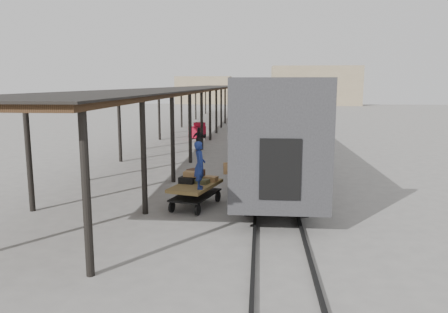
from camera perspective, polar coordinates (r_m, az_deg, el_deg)
name	(u,v)px	position (r m, az deg, el deg)	size (l,w,h in m)	color
ground	(192,199)	(17.23, -4.15, -5.62)	(160.00, 160.00, 0.00)	slate
train	(265,99)	(50.26, 5.43, 7.44)	(3.45, 76.01, 4.01)	silver
canopy	(195,89)	(40.88, -3.77, 8.83)	(4.90, 64.30, 4.15)	#422B19
rails	(265,122)	(50.63, 5.39, 4.47)	(1.54, 150.00, 0.12)	black
building_far	(315,86)	(95.12, 11.74, 9.05)	(18.00, 10.00, 8.00)	tan
building_left	(204,90)	(99.25, -2.61, 8.67)	(12.00, 8.00, 6.00)	tan
baggage_cart	(196,190)	(16.07, -3.72, -4.34)	(1.86, 2.65, 0.86)	brown
suitcase_stack	(196,177)	(16.38, -3.71, -2.69)	(1.44, 1.11, 0.43)	#3D3D3F
luggage_tug	(198,131)	(36.15, -3.47, 3.32)	(1.34, 1.67, 1.29)	maroon
porter	(200,165)	(15.19, -3.19, -1.12)	(0.61, 0.40, 1.67)	navy
pedestrian	(199,139)	(29.35, -3.28, 2.27)	(0.93, 0.39, 1.58)	black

